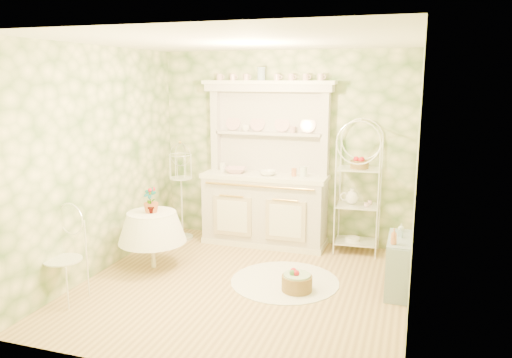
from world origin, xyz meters
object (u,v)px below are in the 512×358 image
(kitchen_dresser, at_px, (265,164))
(floor_basket, at_px, (297,282))
(bakers_rack, at_px, (358,192))
(round_table, at_px, (153,241))
(cafe_chair, at_px, (63,266))
(birdcage_stand, at_px, (181,193))
(side_shelf, at_px, (399,265))

(kitchen_dresser, relative_size, floor_basket, 7.19)
(bakers_rack, bearing_deg, round_table, -153.61)
(cafe_chair, height_order, floor_basket, cafe_chair)
(round_table, xyz_separation_m, birdcage_stand, (-0.16, 1.15, 0.35))
(kitchen_dresser, bearing_deg, bakers_rack, 1.39)
(round_table, bearing_deg, floor_basket, -4.26)
(side_shelf, distance_m, birdcage_stand, 3.25)
(cafe_chair, bearing_deg, round_table, 77.37)
(round_table, xyz_separation_m, cafe_chair, (-0.43, -1.11, 0.04))
(birdcage_stand, bearing_deg, bakers_rack, 4.66)
(kitchen_dresser, distance_m, birdcage_stand, 1.30)
(bakers_rack, distance_m, round_table, 2.74)
(bakers_rack, height_order, round_table, bakers_rack)
(cafe_chair, xyz_separation_m, floor_basket, (2.30, 0.97, -0.28))
(side_shelf, xyz_separation_m, cafe_chair, (-3.36, -1.33, 0.08))
(birdcage_stand, bearing_deg, round_table, -81.96)
(side_shelf, distance_m, cafe_chair, 3.61)
(kitchen_dresser, xyz_separation_m, round_table, (-1.05, -1.32, -0.80))
(bakers_rack, bearing_deg, side_shelf, -66.07)
(birdcage_stand, bearing_deg, side_shelf, -16.78)
(birdcage_stand, relative_size, floor_basket, 4.37)
(kitchen_dresser, height_order, side_shelf, kitchen_dresser)
(bakers_rack, xyz_separation_m, round_table, (-2.34, -1.35, -0.50))
(round_table, bearing_deg, bakers_rack, 30.01)
(floor_basket, bearing_deg, birdcage_stand, 147.66)
(bakers_rack, distance_m, birdcage_stand, 2.51)
(birdcage_stand, xyz_separation_m, floor_basket, (2.03, -1.28, -0.59))
(bakers_rack, height_order, floor_basket, bakers_rack)
(cafe_chair, distance_m, floor_basket, 2.51)
(side_shelf, xyz_separation_m, birdcage_stand, (-3.09, 0.93, 0.39))
(kitchen_dresser, relative_size, birdcage_stand, 1.64)
(bakers_rack, bearing_deg, cafe_chair, -141.96)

